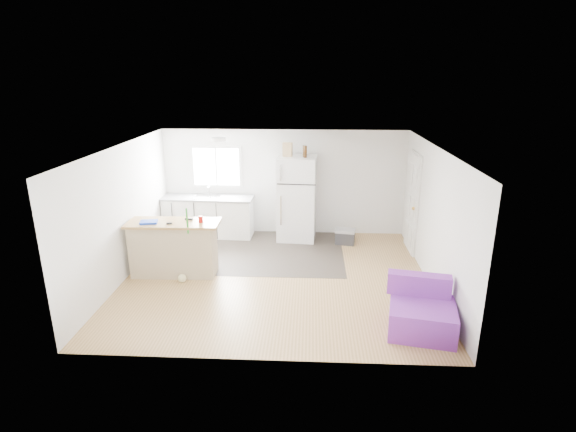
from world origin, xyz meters
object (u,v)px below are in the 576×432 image
at_px(mop, 184,269).
at_px(bottle_left, 305,152).
at_px(kitchen_cabinets, 209,216).
at_px(red_cup, 201,219).
at_px(refrigerator, 297,198).
at_px(purple_seat, 421,313).
at_px(peninsula, 174,248).
at_px(bottle_right, 304,151).
at_px(cooler, 345,236).
at_px(blue_tray, 149,222).
at_px(cleaner_jug, 194,271).
at_px(cardboard_box, 287,150).

height_order(mop, bottle_left, bottle_left).
bearing_deg(kitchen_cabinets, red_cup, -78.21).
bearing_deg(refrigerator, purple_seat, -58.76).
height_order(peninsula, bottle_right, bottle_right).
bearing_deg(purple_seat, kitchen_cabinets, 147.04).
bearing_deg(bottle_right, mop, -132.70).
xyz_separation_m(peninsula, cooler, (3.28, 1.72, -0.35)).
relative_size(peninsula, blue_tray, 5.59).
bearing_deg(blue_tray, red_cup, 4.93).
xyz_separation_m(peninsula, mop, (0.25, -0.31, -0.29)).
relative_size(mop, red_cup, 11.73).
relative_size(cleaner_jug, cardboard_box, 0.96).
relative_size(peninsula, refrigerator, 0.90).
bearing_deg(red_cup, blue_tray, -175.07).
distance_m(purple_seat, bottle_right, 4.44).
height_order(blue_tray, bottle_left, bottle_left).
distance_m(cardboard_box, bottle_right, 0.37).
height_order(purple_seat, mop, mop).
bearing_deg(cooler, red_cup, -137.78).
relative_size(cleaner_jug, blue_tray, 0.96).
height_order(mop, bottle_right, bottle_right).
height_order(peninsula, red_cup, red_cup).
relative_size(refrigerator, cooler, 3.95).
height_order(cleaner_jug, bottle_right, bottle_right).
height_order(kitchen_cabinets, refrigerator, refrigerator).
relative_size(peninsula, purple_seat, 1.57).
bearing_deg(mop, cleaner_jug, 39.70).
height_order(peninsula, bottle_left, bottle_left).
bearing_deg(peninsula, bottle_left, 37.73).
bearing_deg(refrigerator, blue_tray, -137.06).
bearing_deg(cleaner_jug, mop, -126.26).
distance_m(blue_tray, bottle_left, 3.55).
bearing_deg(kitchen_cabinets, blue_tray, -102.36).
distance_m(cooler, blue_tray, 4.18).
xyz_separation_m(refrigerator, bottle_left, (0.18, -0.11, 1.06)).
height_order(cleaner_jug, cardboard_box, cardboard_box).
xyz_separation_m(cooler, blue_tray, (-3.67, -1.81, 0.87)).
xyz_separation_m(refrigerator, blue_tray, (-2.59, -2.11, 0.10)).
xyz_separation_m(peninsula, red_cup, (0.53, -0.00, 0.57)).
bearing_deg(red_cup, cleaner_jug, -141.60).
relative_size(cooler, mop, 0.34).
xyz_separation_m(purple_seat, cardboard_box, (-2.14, 3.72, 1.75)).
bearing_deg(blue_tray, cardboard_box, 41.28).
bearing_deg(red_cup, kitchen_cabinets, 99.68).
bearing_deg(cleaner_jug, bottle_left, 45.43).
height_order(red_cup, bottle_right, bottle_right).
bearing_deg(cardboard_box, purple_seat, -60.06).
height_order(refrigerator, cooler, refrigerator).
xyz_separation_m(cooler, cardboard_box, (-1.28, 0.29, 1.86)).
xyz_separation_m(kitchen_cabinets, purple_seat, (3.96, -3.82, -0.19)).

